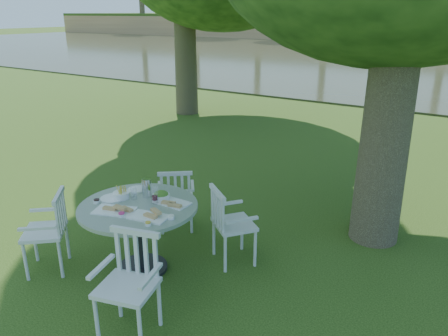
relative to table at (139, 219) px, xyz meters
The scene contains 7 objects.
ground 1.35m from the table, 79.54° to the left, with size 140.00×140.00×0.00m, color #1C370B.
table is the anchor object (origin of this frame).
chair_ne 0.97m from the table, 42.40° to the left, with size 0.63×0.62×0.91m.
chair_nw 0.99m from the table, 104.95° to the left, with size 0.60×0.59×0.87m.
chair_sw 0.97m from the table, 148.40° to the right, with size 0.63×0.63×0.92m.
chair_se 0.97m from the table, 50.94° to the right, with size 0.58×0.56×0.95m.
tableware 0.23m from the table, 114.44° to the left, with size 1.04×0.87×0.22m.
Camera 1 is at (2.89, -4.27, 2.77)m, focal length 35.00 mm.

